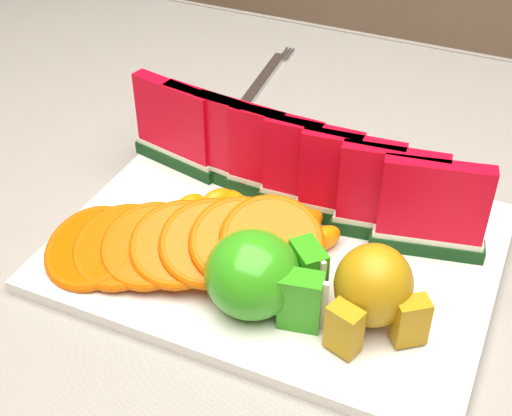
# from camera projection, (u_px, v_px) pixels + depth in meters

# --- Properties ---
(table) EXTENTS (1.40, 0.90, 0.75)m
(table) POSITION_uv_depth(u_px,v_px,m) (281.00, 331.00, 0.74)
(table) COLOR #4E3519
(table) RESTS_ON ground
(tablecloth) EXTENTS (1.53, 1.03, 0.20)m
(tablecloth) POSITION_uv_depth(u_px,v_px,m) (282.00, 288.00, 0.70)
(tablecloth) COLOR slate
(tablecloth) RESTS_ON table
(platter) EXTENTS (0.40, 0.30, 0.01)m
(platter) POSITION_uv_depth(u_px,v_px,m) (278.00, 247.00, 0.68)
(platter) COLOR silver
(platter) RESTS_ON tablecloth
(apple_cluster) EXTENTS (0.12, 0.10, 0.07)m
(apple_cluster) POSITION_uv_depth(u_px,v_px,m) (261.00, 276.00, 0.59)
(apple_cluster) COLOR #328114
(apple_cluster) RESTS_ON platter
(pear_cluster) EXTENTS (0.08, 0.09, 0.07)m
(pear_cluster) POSITION_uv_depth(u_px,v_px,m) (374.00, 290.00, 0.57)
(pear_cluster) COLOR #93560A
(pear_cluster) RESTS_ON platter
(fork) EXTENTS (0.03, 0.20, 0.00)m
(fork) POSITION_uv_depth(u_px,v_px,m) (264.00, 79.00, 0.95)
(fork) COLOR silver
(fork) RESTS_ON tablecloth
(watermelon_row) EXTENTS (0.39, 0.07, 0.10)m
(watermelon_row) POSITION_uv_depth(u_px,v_px,m) (293.00, 166.00, 0.69)
(watermelon_row) COLOR #11380D
(watermelon_row) RESTS_ON platter
(orange_fan_front) EXTENTS (0.27, 0.16, 0.07)m
(orange_fan_front) POSITION_uv_depth(u_px,v_px,m) (180.00, 244.00, 0.63)
(orange_fan_front) COLOR #C96814
(orange_fan_front) RESTS_ON platter
(orange_fan_back) EXTENTS (0.23, 0.09, 0.04)m
(orange_fan_back) POSITION_uv_depth(u_px,v_px,m) (295.00, 150.00, 0.76)
(orange_fan_back) COLOR #C96814
(orange_fan_back) RESTS_ON platter
(tangerine_segments) EXTENTS (0.17, 0.07, 0.02)m
(tangerine_segments) POSITION_uv_depth(u_px,v_px,m) (258.00, 216.00, 0.69)
(tangerine_segments) COLOR orange
(tangerine_segments) RESTS_ON platter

